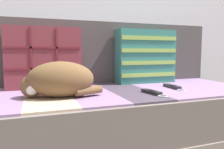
{
  "coord_description": "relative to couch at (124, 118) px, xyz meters",
  "views": [
    {
      "loc": [
        -0.53,
        -1.12,
        0.61
      ],
      "look_at": [
        -0.11,
        0.05,
        0.48
      ],
      "focal_mm": 35.0,
      "sensor_mm": 36.0,
      "label": 1
    }
  ],
  "objects": [
    {
      "name": "throw_pillow_quilted",
      "position": [
        -0.47,
        0.21,
        0.38
      ],
      "size": [
        0.46,
        0.14,
        0.38
      ],
      "color": "brown",
      "rests_on": "couch"
    },
    {
      "name": "couch",
      "position": [
        0.0,
        0.0,
        0.0
      ],
      "size": [
        1.74,
        0.85,
        0.38
      ],
      "color": "gray",
      "rests_on": "ground_plane"
    },
    {
      "name": "game_remote_far",
      "position": [
        0.08,
        -0.22,
        0.2
      ],
      "size": [
        0.07,
        0.19,
        0.02
      ],
      "color": "black",
      "rests_on": "couch"
    },
    {
      "name": "throw_pillow_striped",
      "position": [
        0.26,
        0.21,
        0.39
      ],
      "size": [
        0.45,
        0.14,
        0.39
      ],
      "color": "#337A70",
      "rests_on": "couch"
    },
    {
      "name": "sofa_backrest",
      "position": [
        -0.0,
        0.35,
        0.42
      ],
      "size": [
        1.7,
        0.14,
        0.45
      ],
      "color": "#474242",
      "rests_on": "couch"
    },
    {
      "name": "sleeping_cat",
      "position": [
        -0.42,
        -0.12,
        0.28
      ],
      "size": [
        0.41,
        0.25,
        0.18
      ],
      "color": "brown",
      "rests_on": "couch"
    },
    {
      "name": "game_remote_near",
      "position": [
        0.3,
        -0.09,
        0.2
      ],
      "size": [
        0.05,
        0.2,
        0.02
      ],
      "color": "black",
      "rests_on": "couch"
    }
  ]
}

